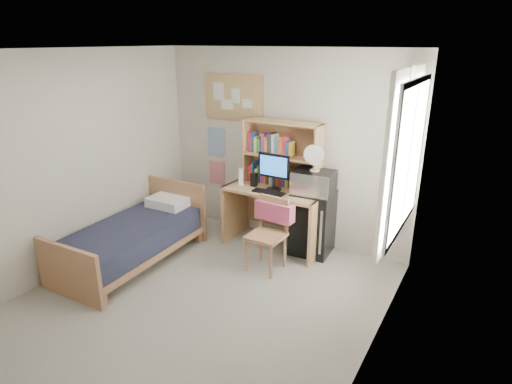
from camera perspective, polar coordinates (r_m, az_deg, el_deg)
The scene contains 25 objects.
floor at distance 4.74m, azimuth -8.54°, elevation -15.19°, with size 3.60×4.20×0.02m, color gray.
ceiling at distance 3.90m, azimuth -10.55°, elevation 18.16°, with size 3.60×4.20×0.02m, color white.
wall_back at distance 5.84m, azimuth 3.65°, elevation 5.93°, with size 3.60×0.04×2.60m, color beige.
wall_left at distance 5.42m, azimuth -24.42°, elevation 3.11°, with size 0.04×4.20×2.60m, color beige.
wall_right at distance 3.37m, azimuth 15.22°, elevation -5.28°, with size 0.04×4.20×2.60m, color beige.
window_unit at distance 4.39m, azimuth 19.14°, elevation 4.31°, with size 0.10×1.40×1.70m, color white.
curtain_left at distance 4.02m, azimuth 17.56°, elevation 3.12°, with size 0.04×0.55×1.70m, color white.
curtain_right at distance 4.78m, azimuth 19.78°, elevation 5.42°, with size 0.04×0.55×1.70m, color white.
bulletin_board at distance 6.09m, azimuth -3.02°, elevation 12.45°, with size 0.94×0.03×0.64m, color tan.
poster_wave at distance 6.39m, azimuth -5.31°, elevation 6.63°, with size 0.30×0.01×0.42m, color #27579E.
poster_japan at distance 6.51m, azimuth -5.18°, elevation 2.60°, with size 0.28×0.01×0.36m, color red.
desk at distance 5.79m, azimuth 2.60°, elevation -3.42°, with size 1.33×0.66×0.83m, color tan.
desk_chair at distance 5.18m, azimuth 1.34°, elevation -5.83°, with size 0.45×0.45×0.91m, color #A97750.
mini_fridge at distance 5.66m, azimuth 7.56°, elevation -4.05°, with size 0.50×0.50×0.84m, color black.
bed at distance 5.65m, azimuth -16.27°, elevation -6.66°, with size 0.91×1.83×0.50m, color black.
hutch at distance 5.64m, azimuth 3.45°, elevation 5.07°, with size 1.06×0.27×0.87m, color tan.
monitor at distance 5.51m, azimuth 2.41°, elevation 2.59°, with size 0.44×0.03×0.47m, color black.
keyboard at distance 5.47m, azimuth 1.68°, elevation -0.03°, with size 0.43×0.14×0.02m, color black.
speaker_left at distance 5.70m, azimuth -0.27°, elevation 1.66°, with size 0.07×0.07×0.18m, color black.
speaker_right at distance 5.43m, azimuth 5.17°, elevation 0.56°, with size 0.07×0.07×0.16m, color black.
water_bottle at distance 5.75m, azimuth -2.02°, elevation 2.05°, with size 0.07×0.07×0.23m, color white.
hoodie at distance 5.24m, azimuth 2.50°, elevation -2.57°, with size 0.49×0.15×0.24m, color #CF4E76.
microwave at distance 5.44m, azimuth 7.75°, elevation 1.34°, with size 0.50×0.38×0.29m, color #B7B7BC.
desk_fan at distance 5.36m, azimuth 7.89°, elevation 4.37°, with size 0.25×0.25×0.31m, color white.
pillow at distance 6.03m, azimuth -11.64°, elevation -1.30°, with size 0.53×0.37×0.13m, color white.
Camera 1 is at (2.51, -2.99, 2.68)m, focal length 30.00 mm.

